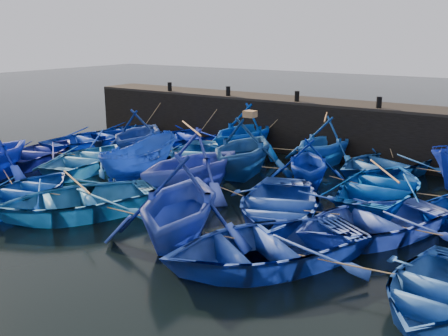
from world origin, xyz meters
The scene contains 32 objects.
ground centered at (0.00, 0.00, 0.00)m, with size 120.00×120.00×0.00m, color black.
quay_wall centered at (0.00, 10.50, 1.25)m, with size 26.00×2.50×2.50m, color black.
quay_top centered at (0.00, 10.50, 2.56)m, with size 26.00×2.50×0.12m, color black.
bollard_0 centered at (-8.00, 9.60, 2.87)m, with size 0.24×0.24×0.50m, color black.
bollard_1 centered at (-4.00, 9.60, 2.87)m, with size 0.24×0.24×0.50m, color black.
bollard_2 centered at (0.00, 9.60, 2.87)m, with size 0.24×0.24×0.50m, color black.
bollard_3 centered at (4.00, 9.60, 2.87)m, with size 0.24×0.24×0.50m, color black.
boat_0 centered at (-9.33, 7.57, 0.47)m, with size 3.21×4.49×0.93m, color #001E87.
boat_1 centered at (-5.39, 7.61, 0.57)m, with size 3.94×5.50×1.14m, color #0820B2.
boat_2 centered at (-1.87, 7.77, 1.28)m, with size 4.21×4.88×2.57m, color #003AA7.
boat_3 centered at (2.10, 8.24, 1.12)m, with size 3.67×4.26×2.24m, color blue.
boat_4 centered at (4.92, 8.01, 0.55)m, with size 3.83×5.35×1.11m, color navy.
boat_6 centered at (-9.10, 4.76, 0.55)m, with size 3.83×5.35×1.11m, color #0E30AD.
boat_7 centered at (-6.00, 4.76, 1.19)m, with size 3.90×4.52×2.38m, color navy.
boat_8 centered at (-2.63, 4.84, 0.54)m, with size 3.70×5.17×1.07m, color blue.
boat_9 centered at (-0.02, 4.68, 1.27)m, with size 4.17×4.83×2.54m, color navy.
boat_10 centered at (2.81, 4.92, 0.98)m, with size 3.20×3.71×1.95m, color #082AA3.
boat_11 centered at (5.85, 4.56, 0.58)m, with size 3.99×5.57×1.16m, color #00358B.
boat_13 centered at (-9.08, 1.54, 0.49)m, with size 3.37×4.71×0.98m, color navy.
boat_14 centered at (-6.27, 1.84, 0.51)m, with size 3.52×4.92×1.02m, color blue.
boat_15 centered at (-3.27, 1.93, 0.85)m, with size 1.66×4.41×1.71m, color navy.
boat_16 centered at (-0.35, 1.58, 1.24)m, with size 4.07×4.72×2.49m, color #283AAC.
boat_17 centered at (3.63, 0.85, 0.56)m, with size 3.85×5.39×1.12m, color #1B3FA3.
boat_18 centered at (6.47, 1.14, 0.54)m, with size 3.70×5.17×1.07m, color blue.
boat_21 centered at (-4.60, -2.45, 0.46)m, with size 3.18×4.45×0.92m, color #0A3A98.
boat_22 centered at (-2.13, -2.30, 0.57)m, with size 3.90×5.46×1.13m, color #1B5E9A.
boat_23 centered at (2.13, -2.26, 1.28)m, with size 4.21×4.88×2.57m, color #20389B.
boat_24 centered at (4.80, -2.15, 0.58)m, with size 3.99×5.58×1.16m, color navy.
boat_25 centered at (8.94, -1.87, 0.46)m, with size 3.14×4.39×0.91m, color #1E4D99.
wooden_crate centered at (0.28, 4.68, 2.68)m, with size 0.45×0.44×0.27m, color olive.
mooring_ropes centered at (-0.07, 4.97, 0.88)m, with size 17.85×11.99×2.10m.
loose_oars centered at (1.37, 3.02, 1.78)m, with size 10.23×12.62×1.41m.
Camera 1 is at (10.51, -12.58, 5.86)m, focal length 40.00 mm.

